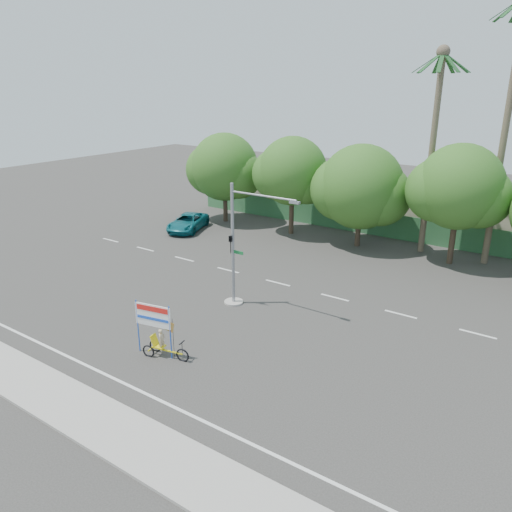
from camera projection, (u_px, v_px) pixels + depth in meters
The scene contains 14 objects.
ground at pixel (225, 343), 24.44m from camera, with size 120.00×120.00×0.00m, color #33302D.
sidewalk_near at pixel (101, 423), 18.59m from camera, with size 50.00×2.40×0.12m, color gray.
fence at pixel (387, 225), 40.81m from camera, with size 38.00×0.08×2.00m, color #336B3D.
building_left at pixel (307, 190), 49.34m from camera, with size 12.00×8.00×4.00m, color #BAAE94.
building_right at pixel (505, 219), 39.75m from camera, with size 14.00×8.00×3.60m, color #BAAE94.
tree_far_left at pixel (224, 169), 44.39m from camera, with size 7.14×6.00×7.96m.
tree_left at pixel (292, 174), 40.54m from camera, with size 6.66×5.60×8.07m.
tree_center at pixel (360, 189), 37.52m from camera, with size 7.62×6.40×7.85m.
tree_right at pixel (458, 190), 33.50m from camera, with size 6.90×5.80×8.36m.
palm_tall at pixel (509, 109), 31.85m from camera, with size 3.73×3.79×17.45m.
palm_short at pixel (434, 131), 34.79m from camera, with size 3.73×3.79×14.45m.
traffic_signal at pixel (237, 256), 27.75m from camera, with size 4.72×1.10×7.00m.
trike_billboard at pixel (159, 335), 22.93m from camera, with size 2.70×0.92×2.69m.
pickup_truck at pixel (188, 222), 42.84m from camera, with size 2.32×5.04×1.40m, color #0F636C.
Camera 1 is at (13.56, -16.97, 12.07)m, focal length 35.00 mm.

